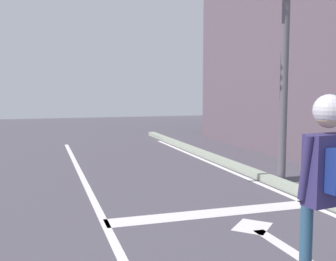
{
  "coord_description": "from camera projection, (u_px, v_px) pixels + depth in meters",
  "views": [
    {
      "loc": [
        -1.22,
        1.63,
        1.88
      ],
      "look_at": [
        0.82,
        8.07,
        1.21
      ],
      "focal_mm": 43.16,
      "sensor_mm": 36.0,
      "label": 1
    }
  ],
  "objects": [
    {
      "name": "lane_line_center",
      "position": [
        121.0,
        257.0,
        4.58
      ],
      "size": [
        0.12,
        20.0,
        0.01
      ],
      "primitive_type": "cube",
      "color": "silver",
      "rests_on": "ground"
    },
    {
      "name": "stop_bar",
      "position": [
        219.0,
        212.0,
        6.24
      ],
      "size": [
        3.51,
        0.4,
        0.01
      ],
      "primitive_type": "cube",
      "color": "silver",
      "rests_on": "ground"
    },
    {
      "name": "lane_arrow_stem",
      "position": [
        288.0,
        249.0,
        4.79
      ],
      "size": [
        0.16,
        1.4,
        0.01
      ],
      "primitive_type": "cube",
      "color": "silver",
      "rests_on": "ground"
    },
    {
      "name": "lane_arrow_head",
      "position": [
        252.0,
        226.0,
        5.59
      ],
      "size": [
        0.71,
        0.71,
        0.01
      ],
      "primitive_type": "cube",
      "rotation": [
        0.0,
        0.0,
        0.79
      ],
      "color": "silver",
      "rests_on": "ground"
    },
    {
      "name": "skater",
      "position": [
        328.0,
        171.0,
        3.34
      ],
      "size": [
        0.48,
        0.65,
        1.78
      ],
      "color": "#2E5571",
      "rests_on": "skateboard"
    }
  ]
}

